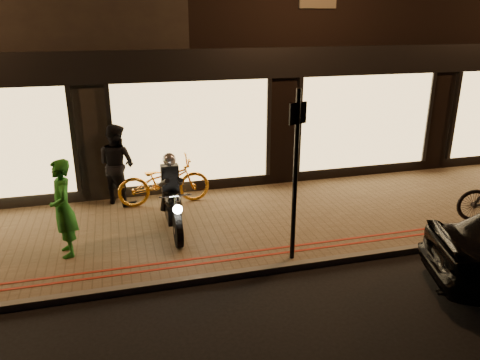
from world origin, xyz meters
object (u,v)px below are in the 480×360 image
sign_post (296,168)px  person_green (63,208)px  motorcycle (172,202)px  bicycle_gold (164,181)px

sign_post → person_green: (-3.85, 1.19, -0.79)m
motorcycle → bicycle_gold: (-0.00, 1.49, -0.07)m
bicycle_gold → person_green: person_green is taller
bicycle_gold → person_green: size_ratio=1.17×
motorcycle → sign_post: sign_post is taller
motorcycle → sign_post: 2.73m
motorcycle → person_green: size_ratio=1.09×
motorcycle → bicycle_gold: motorcycle is taller
motorcycle → bicycle_gold: bearing=89.7°
motorcycle → person_green: person_green is taller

